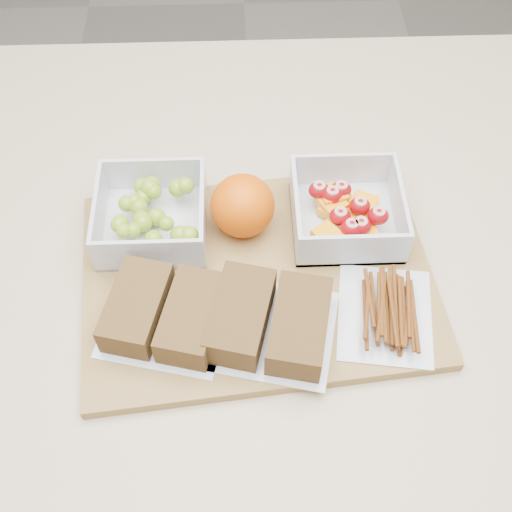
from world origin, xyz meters
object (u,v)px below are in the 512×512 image
object	(u,v)px
orange	(243,206)
pretzel_bag	(387,309)
cutting_board	(258,278)
sandwich_bag_left	(165,313)
grape_container	(152,214)
fruit_container	(346,212)
sandwich_bag_center	(270,321)

from	to	relation	value
orange	pretzel_bag	size ratio (longest dim) A/B	0.55
cutting_board	sandwich_bag_left	distance (m)	0.13
orange	cutting_board	bearing A→B (deg)	-77.89
pretzel_bag	grape_container	bearing A→B (deg)	152.99
fruit_container	orange	size ratio (longest dim) A/B	1.69
sandwich_bag_center	pretzel_bag	bearing A→B (deg)	6.55
sandwich_bag_center	pretzel_bag	xyz separation A→B (m)	(0.13, 0.02, -0.01)
grape_container	fruit_container	distance (m)	0.24
cutting_board	fruit_container	distance (m)	0.14
grape_container	orange	bearing A→B (deg)	-1.36
orange	pretzel_bag	bearing A→B (deg)	-40.35
sandwich_bag_center	pretzel_bag	distance (m)	0.14
fruit_container	sandwich_bag_left	bearing A→B (deg)	-148.18
pretzel_bag	fruit_container	bearing A→B (deg)	102.94
sandwich_bag_left	orange	bearing A→B (deg)	56.33
orange	sandwich_bag_center	size ratio (longest dim) A/B	0.47
orange	pretzel_bag	distance (m)	0.21
cutting_board	orange	world-z (taller)	orange
orange	grape_container	bearing A→B (deg)	178.64
grape_container	pretzel_bag	distance (m)	0.31
grape_container	fruit_container	size ratio (longest dim) A/B	0.99
orange	sandwich_bag_left	xyz separation A→B (m)	(-0.09, -0.14, -0.02)
cutting_board	fruit_container	bearing A→B (deg)	27.52
fruit_container	pretzel_bag	world-z (taller)	fruit_container
grape_container	cutting_board	bearing A→B (deg)	-31.00
orange	sandwich_bag_center	distance (m)	0.16
cutting_board	sandwich_bag_center	bearing A→B (deg)	-88.13
cutting_board	orange	size ratio (longest dim) A/B	5.27
cutting_board	sandwich_bag_left	xyz separation A→B (m)	(-0.11, -0.06, 0.03)
orange	sandwich_bag_center	xyz separation A→B (m)	(0.03, -0.15, -0.02)
sandwich_bag_left	sandwich_bag_center	distance (m)	0.12
cutting_board	sandwich_bag_center	xyz separation A→B (m)	(0.01, -0.08, 0.03)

